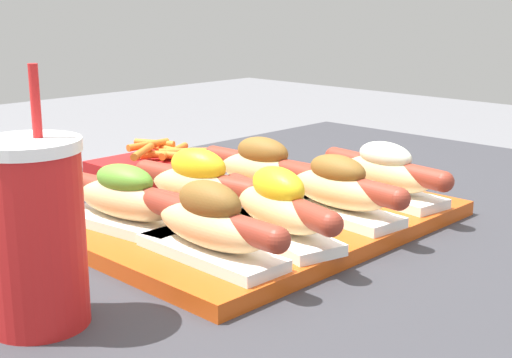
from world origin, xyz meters
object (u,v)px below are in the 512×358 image
object	(u,v)px
hot_dog_1	(278,207)
hot_dog_5	(198,185)
hot_dog_0	(210,224)
hot_dog_6	(263,169)
serving_tray	(268,221)
drink_cup	(34,234)
hot_dog_2	(337,188)
hot_dog_3	(384,173)
fries_basket	(155,168)
sauce_bowl	(377,169)
hot_dog_4	(125,199)

from	to	relation	value
hot_dog_1	hot_dog_5	xyz separation A→B (m)	(0.00, 0.13, 0.00)
hot_dog_0	hot_dog_6	distance (m)	0.25
serving_tray	hot_dog_6	bearing A→B (deg)	47.90
hot_dog_5	drink_cup	bearing A→B (deg)	-159.42
hot_dog_1	hot_dog_2	world-z (taller)	hot_dog_1
hot_dog_3	hot_dog_0	bearing A→B (deg)	-179.84
hot_dog_0	hot_dog_2	xyz separation A→B (m)	(0.20, -0.00, -0.00)
serving_tray	hot_dog_5	distance (m)	0.09
drink_cup	hot_dog_5	bearing A→B (deg)	20.58
fries_basket	sauce_bowl	bearing A→B (deg)	-43.20
fries_basket	hot_dog_4	bearing A→B (deg)	-134.26
sauce_bowl	hot_dog_6	bearing A→B (deg)	176.09
hot_dog_3	fries_basket	distance (m)	0.36
hot_dog_3	drink_cup	size ratio (longest dim) A/B	0.94
hot_dog_0	hot_dog_3	world-z (taller)	hot_dog_0
hot_dog_3	hot_dog_6	bearing A→B (deg)	127.02
hot_dog_2	hot_dog_4	bearing A→B (deg)	144.57
serving_tray	hot_dog_5	size ratio (longest dim) A/B	2.15
serving_tray	fries_basket	world-z (taller)	fries_basket
hot_dog_6	hot_dog_3	bearing A→B (deg)	-52.98
hot_dog_2	sauce_bowl	size ratio (longest dim) A/B	2.68
drink_cup	hot_dog_6	bearing A→B (deg)	15.32
serving_tray	hot_dog_4	bearing A→B (deg)	153.02
hot_dog_0	hot_dog_4	size ratio (longest dim) A/B	1.01
hot_dog_2	hot_dog_3	size ratio (longest dim) A/B	1.00
hot_dog_6	hot_dog_2	bearing A→B (deg)	-94.07
hot_dog_1	fries_basket	distance (m)	0.37
hot_dog_1	hot_dog_3	distance (m)	0.21
hot_dog_2	fries_basket	world-z (taller)	hot_dog_2
hot_dog_1	hot_dog_3	world-z (taller)	hot_dog_1
hot_dog_0	hot_dog_1	distance (m)	0.09
hot_dog_4	hot_dog_6	distance (m)	0.21
sauce_bowl	fries_basket	bearing A→B (deg)	136.80
hot_dog_0	hot_dog_6	size ratio (longest dim) A/B	1.00
hot_dog_4	sauce_bowl	bearing A→B (deg)	-3.65
hot_dog_0	fries_basket	size ratio (longest dim) A/B	1.22
fries_basket	hot_dog_2	bearing A→B (deg)	-89.91
serving_tray	sauce_bowl	bearing A→B (deg)	9.22
hot_dog_2	hot_dog_6	size ratio (longest dim) A/B	1.00
hot_dog_3	hot_dog_5	world-z (taller)	hot_dog_5
hot_dog_0	hot_dog_5	bearing A→B (deg)	52.84
serving_tray	drink_cup	distance (m)	0.34
hot_dog_4	sauce_bowl	distance (m)	0.46
hot_dog_1	hot_dog_6	bearing A→B (deg)	48.95
hot_dog_2	drink_cup	world-z (taller)	drink_cup
serving_tray	drink_cup	bearing A→B (deg)	-172.89
fries_basket	hot_dog_6	bearing A→B (deg)	-87.41
hot_dog_4	drink_cup	bearing A→B (deg)	-146.08
hot_dog_4	hot_dog_5	size ratio (longest dim) A/B	1.00
sauce_bowl	hot_dog_3	bearing A→B (deg)	-142.71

